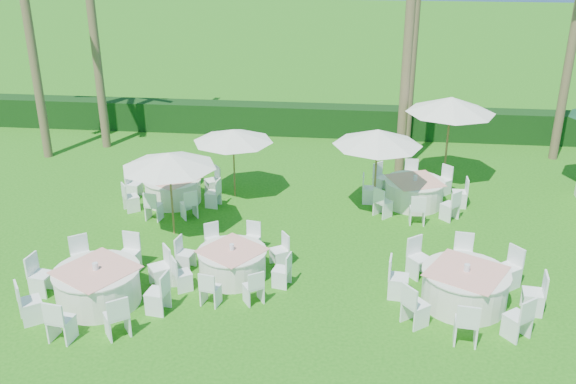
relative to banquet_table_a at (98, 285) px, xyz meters
name	(u,v)px	position (x,y,z in m)	size (l,w,h in m)	color
ground	(276,287)	(3.96, 1.11, -0.45)	(120.00, 120.00, 0.00)	#1C6110
hedge	(313,120)	(3.96, 13.11, 0.15)	(34.00, 1.00, 1.20)	black
banquet_table_a	(98,285)	(0.00, 0.00, 0.00)	(3.46, 3.46, 1.03)	silver
banquet_table_b	(232,263)	(2.85, 1.47, -0.06)	(2.98, 2.98, 0.91)	silver
banquet_table_c	(465,287)	(8.35, 0.84, 0.00)	(3.48, 3.48, 1.04)	silver
banquet_table_d	(173,189)	(0.14, 5.79, -0.04)	(3.12, 3.12, 0.94)	silver
banquet_table_f	(414,192)	(7.60, 6.41, -0.03)	(3.18, 3.18, 0.97)	silver
umbrella_a	(169,160)	(0.75, 3.63, 1.75)	(2.60, 2.60, 2.42)	brown
umbrella_b	(378,137)	(6.36, 5.51, 1.98)	(2.59, 2.59, 2.67)	brown
umbrella_c	(233,136)	(1.97, 6.44, 1.58)	(2.51, 2.51, 2.23)	brown
umbrella_d	(451,105)	(8.72, 8.29, 2.25)	(2.88, 2.88, 2.96)	brown
palm_d	(415,26)	(7.73, 12.41, 4.08)	(4.17, 4.40, 8.17)	brown
palm_f	(27,19)	(-5.66, 9.35, 4.57)	(4.40, 4.13, 9.14)	brown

